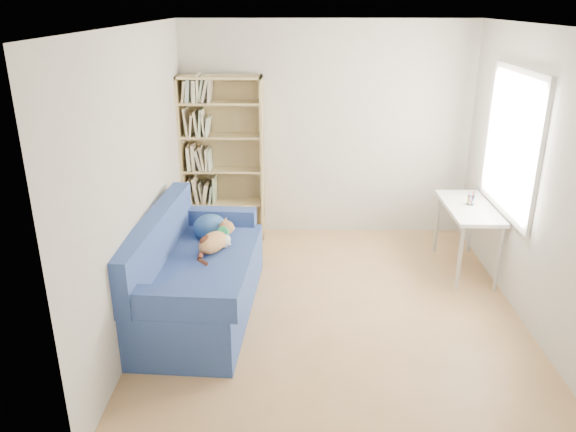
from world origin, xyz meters
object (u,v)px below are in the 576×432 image
Objects in this scene: sofa at (195,276)px; desk at (469,213)px; pen_cup at (471,199)px; bookshelf at (223,165)px.

desk is at bearing 21.85° from sofa.
pen_cup is at bearing 22.55° from sofa.
pen_cup is at bearing -18.14° from bookshelf.
bookshelf is 12.48× the size of pen_cup.
sofa reaches higher than pen_cup.
bookshelf reaches higher than pen_cup.
sofa reaches higher than desk.
bookshelf is 2.91m from desk.
pen_cup is (0.02, 0.04, 0.15)m from desk.
sofa is 1.03× the size of bookshelf.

